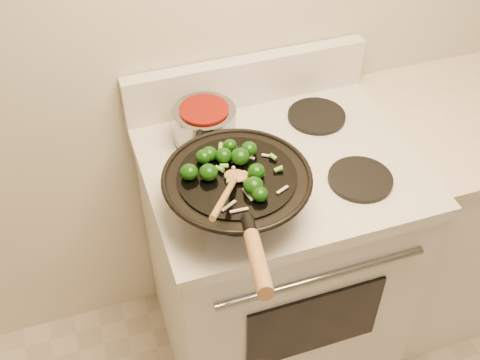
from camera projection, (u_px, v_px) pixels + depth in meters
name	position (u px, v px, depth m)	size (l,w,h in m)	color
stove	(274.00, 258.00, 2.04)	(0.78, 0.67, 1.08)	silver
counter_unit	(461.00, 205.00, 2.25)	(0.85, 0.62, 0.91)	white
wok	(237.00, 191.00, 1.53)	(0.38, 0.63, 0.24)	black
stirfry	(231.00, 167.00, 1.50)	(0.25, 0.24, 0.04)	#0D3408
wooden_spoon	(230.00, 187.00, 1.41)	(0.16, 0.25, 0.11)	#9A683C
saucepan	(205.00, 124.00, 1.74)	(0.18, 0.29, 0.11)	gray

